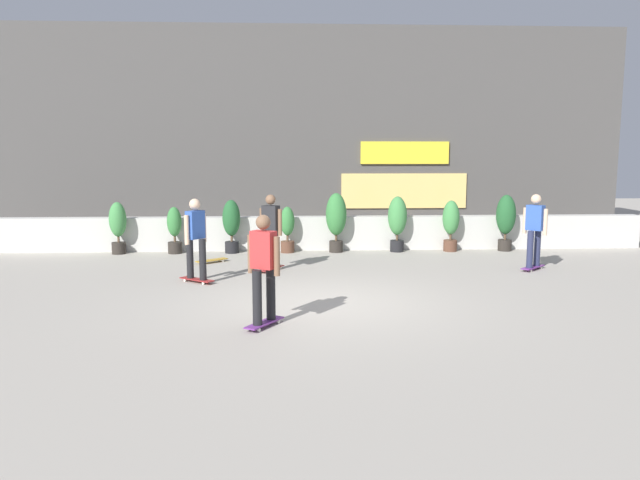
# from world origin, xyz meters

# --- Properties ---
(ground_plane) EXTENTS (48.00, 48.00, 0.00)m
(ground_plane) POSITION_xyz_m (0.00, 0.00, 0.00)
(ground_plane) COLOR #A8A093
(planter_wall) EXTENTS (18.00, 0.40, 0.90)m
(planter_wall) POSITION_xyz_m (0.00, 6.00, 0.45)
(planter_wall) COLOR beige
(planter_wall) RESTS_ON ground
(building_backdrop) EXTENTS (20.00, 2.08, 6.50)m
(building_backdrop) POSITION_xyz_m (0.00, 10.00, 3.25)
(building_backdrop) COLOR #4C4947
(building_backdrop) RESTS_ON ground
(potted_plant_0) EXTENTS (0.44, 0.44, 1.35)m
(potted_plant_0) POSITION_xyz_m (-5.02, 5.55, 0.76)
(potted_plant_0) COLOR #2D2823
(potted_plant_0) RESTS_ON ground
(potted_plant_1) EXTENTS (0.37, 0.37, 1.21)m
(potted_plant_1) POSITION_xyz_m (-3.58, 5.55, 0.65)
(potted_plant_1) COLOR #2D2823
(potted_plant_1) RESTS_ON ground
(potted_plant_2) EXTENTS (0.46, 0.46, 1.39)m
(potted_plant_2) POSITION_xyz_m (-2.11, 5.55, 0.79)
(potted_plant_2) COLOR black
(potted_plant_2) RESTS_ON ground
(potted_plant_3) EXTENTS (0.37, 0.37, 1.21)m
(potted_plant_3) POSITION_xyz_m (-0.65, 5.55, 0.64)
(potted_plant_3) COLOR brown
(potted_plant_3) RESTS_ON ground
(potted_plant_4) EXTENTS (0.54, 0.54, 1.56)m
(potted_plant_4) POSITION_xyz_m (0.63, 5.55, 0.91)
(potted_plant_4) COLOR #2D2823
(potted_plant_4) RESTS_ON ground
(potted_plant_5) EXTENTS (0.50, 0.50, 1.47)m
(potted_plant_5) POSITION_xyz_m (2.25, 5.55, 0.85)
(potted_plant_5) COLOR black
(potted_plant_5) RESTS_ON ground
(potted_plant_6) EXTENTS (0.44, 0.44, 1.35)m
(potted_plant_6) POSITION_xyz_m (3.68, 5.55, 0.77)
(potted_plant_6) COLOR brown
(potted_plant_6) RESTS_ON ground
(potted_plant_7) EXTENTS (0.51, 0.51, 1.50)m
(potted_plant_7) POSITION_xyz_m (5.16, 5.55, 0.87)
(potted_plant_7) COLOR #2D2823
(potted_plant_7) RESTS_ON ground
(skater_by_wall_left) EXTENTS (0.58, 0.79, 1.70)m
(skater_by_wall_left) POSITION_xyz_m (-1.01, 3.02, 0.94)
(skater_by_wall_left) COLOR maroon
(skater_by_wall_left) RESTS_ON ground
(skater_by_wall_right) EXTENTS (0.60, 0.78, 1.70)m
(skater_by_wall_right) POSITION_xyz_m (-0.98, -1.42, 0.94)
(skater_by_wall_right) COLOR #72338C
(skater_by_wall_right) RESTS_ON ground
(skater_foreground) EXTENTS (0.76, 0.65, 1.70)m
(skater_foreground) POSITION_xyz_m (-2.47, 1.85, 0.94)
(skater_foreground) COLOR maroon
(skater_foreground) RESTS_ON ground
(skater_far_left) EXTENTS (0.72, 0.69, 1.70)m
(skater_far_left) POSITION_xyz_m (4.84, 2.83, 0.94)
(skater_far_left) COLOR #72338C
(skater_far_left) RESTS_ON ground
(skateboard_near_camera) EXTENTS (0.74, 0.67, 0.08)m
(skateboard_near_camera) POSITION_xyz_m (-2.45, 4.09, 0.06)
(skateboard_near_camera) COLOR #BF8C26
(skateboard_near_camera) RESTS_ON ground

